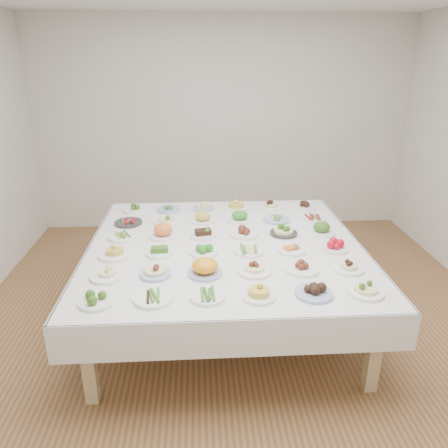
{
  "coord_description": "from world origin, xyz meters",
  "views": [
    {
      "loc": [
        -0.34,
        -3.42,
        2.31
      ],
      "look_at": [
        -0.12,
        0.23,
        0.88
      ],
      "focal_mm": 35.0,
      "sensor_mm": 36.0,
      "label": 1
    }
  ],
  "objects": [
    {
      "name": "display_table",
      "position": [
        -0.12,
        0.08,
        0.69
      ],
      "size": [
        2.38,
        2.38,
        0.75
      ],
      "color": "white",
      "rests_on": "ground"
    },
    {
      "name": "dish_4",
      "position": [
        0.44,
        -0.83,
        0.8
      ],
      "size": [
        0.26,
        0.26,
        0.12
      ],
      "color": "#4C66B2",
      "rests_on": "display_table"
    },
    {
      "name": "dish_6",
      "position": [
        -1.03,
        -0.48,
        0.81
      ],
      "size": [
        0.26,
        0.26,
        0.13
      ],
      "color": "white",
      "rests_on": "display_table"
    },
    {
      "name": "dish_30",
      "position": [
        -1.03,
        1.0,
        0.79
      ],
      "size": [
        0.23,
        0.23,
        0.09
      ],
      "color": "white",
      "rests_on": "display_table"
    },
    {
      "name": "dish_26",
      "position": [
        -0.31,
        0.63,
        0.81
      ],
      "size": [
        0.23,
        0.23,
        0.13
      ],
      "color": "white",
      "rests_on": "display_table"
    },
    {
      "name": "dish_16",
      "position": [
        0.43,
        -0.11,
        0.78
      ],
      "size": [
        0.23,
        0.23,
        0.09
      ],
      "color": "white",
      "rests_on": "display_table"
    },
    {
      "name": "dish_8",
      "position": [
        -0.31,
        -0.48,
        0.83
      ],
      "size": [
        0.3,
        0.3,
        0.16
      ],
      "color": "#4C66B2",
      "rests_on": "display_table"
    },
    {
      "name": "dish_17",
      "position": [
        0.8,
        -0.1,
        0.79
      ],
      "size": [
        0.23,
        0.23,
        0.1
      ],
      "color": "white",
      "rests_on": "display_table"
    },
    {
      "name": "dish_10",
      "position": [
        0.44,
        -0.46,
        0.79
      ],
      "size": [
        0.26,
        0.26,
        0.1
      ],
      "color": "white",
      "rests_on": "display_table"
    },
    {
      "name": "room_envelope",
      "position": [
        0.0,
        0.0,
        1.83
      ],
      "size": [
        5.02,
        5.02,
        2.81
      ],
      "color": "olive",
      "rests_on": "ground"
    },
    {
      "name": "dish_22",
      "position": [
        0.43,
        0.26,
        0.82
      ],
      "size": [
        0.25,
        0.25,
        0.14
      ],
      "color": "#2D2A28",
      "rests_on": "display_table"
    },
    {
      "name": "dish_20",
      "position": [
        -0.31,
        0.26,
        0.79
      ],
      "size": [
        0.24,
        0.24,
        0.11
      ],
      "color": "white",
      "rests_on": "display_table"
    },
    {
      "name": "dish_18",
      "position": [
        -1.04,
        0.27,
        0.77
      ],
      "size": [
        0.26,
        0.26,
        0.06
      ],
      "color": "white",
      "rests_on": "display_table"
    },
    {
      "name": "dish_27",
      "position": [
        0.06,
        0.63,
        0.82
      ],
      "size": [
        0.26,
        0.26,
        0.15
      ],
      "color": "white",
      "rests_on": "display_table"
    },
    {
      "name": "dish_14",
      "position": [
        -0.31,
        -0.11,
        0.79
      ],
      "size": [
        0.24,
        0.24,
        0.1
      ],
      "color": "white",
      "rests_on": "display_table"
    },
    {
      "name": "dish_2",
      "position": [
        -0.3,
        -0.83,
        0.78
      ],
      "size": [
        0.23,
        0.23,
        0.06
      ],
      "color": "white",
      "rests_on": "display_table"
    },
    {
      "name": "dish_9",
      "position": [
        0.07,
        -0.47,
        0.81
      ],
      "size": [
        0.26,
        0.26,
        0.13
      ],
      "color": "white",
      "rests_on": "display_table"
    },
    {
      "name": "dish_3",
      "position": [
        0.05,
        -0.84,
        0.8
      ],
      "size": [
        0.23,
        0.23,
        0.12
      ],
      "color": "white",
      "rests_on": "display_table"
    },
    {
      "name": "dish_19",
      "position": [
        -0.67,
        0.27,
        0.82
      ],
      "size": [
        0.25,
        0.25,
        0.14
      ],
      "color": "white",
      "rests_on": "display_table"
    },
    {
      "name": "dish_21",
      "position": [
        0.07,
        0.27,
        0.8
      ],
      "size": [
        0.26,
        0.26,
        0.12
      ],
      "color": "white",
      "rests_on": "display_table"
    },
    {
      "name": "dish_1",
      "position": [
        -0.67,
        -0.83,
        0.78
      ],
      "size": [
        0.26,
        0.26,
        0.06
      ],
      "color": "white",
      "rests_on": "display_table"
    },
    {
      "name": "dish_25",
      "position": [
        -0.66,
        0.63,
        0.82
      ],
      "size": [
        0.25,
        0.25,
        0.14
      ],
      "color": "white",
      "rests_on": "display_table"
    },
    {
      "name": "dish_24",
      "position": [
        -1.04,
        0.62,
        0.77
      ],
      "size": [
        0.27,
        0.27,
        0.06
      ],
      "color": "#2D2A28",
      "rests_on": "display_table"
    },
    {
      "name": "dish_12",
      "position": [
        -1.04,
        -0.11,
        0.81
      ],
      "size": [
        0.27,
        0.27,
        0.14
      ],
      "color": "white",
      "rests_on": "display_table"
    },
    {
      "name": "dish_29",
      "position": [
        0.8,
        0.62,
        0.77
      ],
      "size": [
        0.24,
        0.24,
        0.06
      ],
      "color": "white",
      "rests_on": "display_table"
    },
    {
      "name": "dish_23",
      "position": [
        0.79,
        0.27,
        0.81
      ],
      "size": [
        0.25,
        0.25,
        0.13
      ],
      "color": "white",
      "rests_on": "display_table"
    },
    {
      "name": "dish_7",
      "position": [
        -0.68,
        -0.48,
        0.81
      ],
      "size": [
        0.23,
        0.23,
        0.13
      ],
      "color": "#4C66B2",
      "rests_on": "display_table"
    },
    {
      "name": "dish_35",
      "position": [
        0.8,
        0.99,
        0.79
      ],
      "size": [
        0.25,
        0.25,
        0.1
      ],
      "color": "white",
      "rests_on": "display_table"
    },
    {
      "name": "dish_5",
      "position": [
        0.8,
        -0.83,
        0.82
      ],
      "size": [
        0.26,
        0.26,
        0.14
      ],
      "color": "white",
      "rests_on": "display_table"
    },
    {
      "name": "dish_0",
      "position": [
        -1.04,
        -0.84,
        0.8
      ],
      "size": [
        0.25,
        0.25,
        0.11
      ],
      "color": "white",
      "rests_on": "display_table"
    },
    {
      "name": "dish_32",
      "position": [
        -0.3,
        1.0,
        0.8
      ],
      "size": [
        0.23,
        0.23,
        0.12
      ],
      "color": "#4C66B2",
      "rests_on": "display_table"
    },
    {
      "name": "dish_15",
      "position": [
        0.07,
        -0.11,
        0.78
      ],
      "size": [
        0.24,
        0.24,
        0.06
      ],
      "color": "white",
      "rests_on": "display_table"
    },
    {
      "name": "dish_33",
      "position": [
        0.05,
        0.99,
        0.82
      ],
      "size": [
        0.26,
        0.26,
        0.15
      ],
      "color": "white",
      "rests_on": "display_table"
    },
    {
      "name": "dish_34",
      "position": [
        0.43,
        1.0,
        0.81
      ],
      "size": [
        0.23,
        0.23,
        0.12
      ],
      "color": "white",
      "rests_on": "display_table"
    },
    {
      "name": "dish_11",
      "position": [
        0.8,
        -0.48,
        0.8
      ],
      "size": [
        0.23,
        0.23,
        0.11
      ],
      "color": "white",
      "rests_on": "display_table"
    },
    {
      "name": "dish_31",
      "position": [
        -0.67,
        1.0,
        0.77
      ],
      "size": [
        0.24,
        0.24,
        0.05
      ],
      "color": "#4C66B2",
      "rests_on": "display_table"
    },
    {
      "name": "dish_28",
      "position": [
        0.43,
        0.62,
        0.77
      ],
      "size": [
        0.26,
        0.26,
        0.06
      ],
      "color": "#4C66B2",
      "rests_on": "display_table"
    },
    {
      "name": "dish_13",
      "position": [
        -0.68,
        -0.1,
        0.79
      ],
      "size": [
        0.23,
        0.23,
        0.1
      ],
      "color": "white",
      "rests_on": "display_table"
    }
  ]
}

